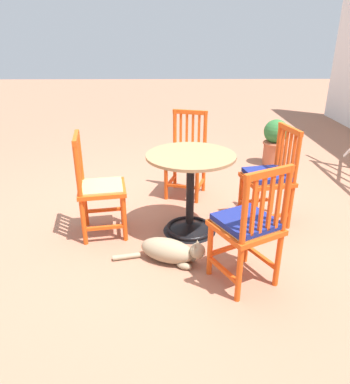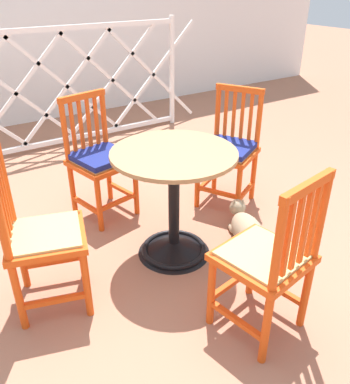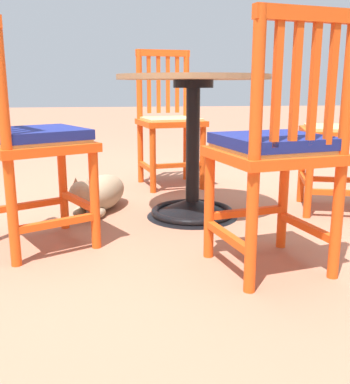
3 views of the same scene
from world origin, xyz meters
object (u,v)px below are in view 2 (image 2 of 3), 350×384
(orange_chair_near_fence, at_px, (268,260))
(orange_chair_at_corner, at_px, (41,237))
(cafe_table, at_px, (174,216))
(orange_chair_tucked_in, at_px, (100,160))
(tabby_cat, at_px, (247,230))
(orange_chair_by_planter, at_px, (229,151))

(orange_chair_near_fence, bearing_deg, orange_chair_at_corner, 137.16)
(cafe_table, bearing_deg, orange_chair_tucked_in, 103.16)
(orange_chair_at_corner, relative_size, tabby_cat, 1.24)
(orange_chair_tucked_in, distance_m, tabby_cat, 1.17)
(orange_chair_by_planter, bearing_deg, orange_chair_near_fence, -121.92)
(cafe_table, distance_m, orange_chair_by_planter, 0.83)
(orange_chair_near_fence, height_order, tabby_cat, orange_chair_near_fence)
(orange_chair_near_fence, bearing_deg, orange_chair_tucked_in, 97.29)
(orange_chair_by_planter, height_order, tabby_cat, orange_chair_by_planter)
(orange_chair_near_fence, xyz_separation_m, tabby_cat, (0.47, 0.62, -0.34))
(orange_chair_at_corner, bearing_deg, cafe_table, -0.13)
(orange_chair_by_planter, xyz_separation_m, orange_chair_tucked_in, (-0.91, 0.38, 0.00))
(cafe_table, relative_size, orange_chair_tucked_in, 0.83)
(cafe_table, height_order, tabby_cat, cafe_table)
(cafe_table, xyz_separation_m, tabby_cat, (0.49, -0.17, -0.19))
(orange_chair_near_fence, relative_size, orange_chair_by_planter, 1.00)
(cafe_table, bearing_deg, orange_chair_near_fence, -88.30)
(orange_chair_near_fence, bearing_deg, orange_chair_by_planter, 58.08)
(orange_chair_by_planter, xyz_separation_m, tabby_cat, (-0.25, -0.52, -0.35))
(orange_chair_tucked_in, xyz_separation_m, tabby_cat, (0.66, -0.90, -0.35))
(cafe_table, height_order, orange_chair_near_fence, orange_chair_near_fence)
(orange_chair_by_planter, bearing_deg, orange_chair_at_corner, -167.38)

